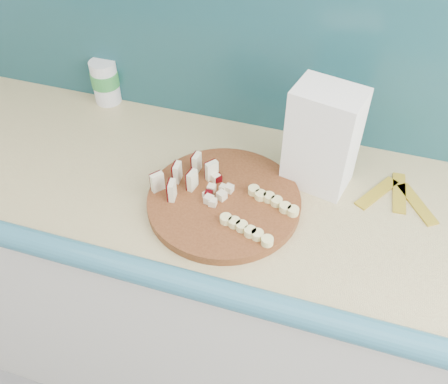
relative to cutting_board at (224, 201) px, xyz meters
name	(u,v)px	position (x,y,z in m)	size (l,w,h in m)	color
kitchen_counter	(234,293)	(0.02, 0.05, -0.47)	(2.20, 0.63, 0.91)	silver
backsplash	(270,46)	(0.02, 0.34, 0.24)	(2.20, 0.02, 0.50)	teal
cutting_board	(224,201)	(0.00, 0.00, 0.00)	(0.37, 0.37, 0.02)	#4F2610
apple_wedges	(184,176)	(-0.11, 0.02, 0.04)	(0.14, 0.15, 0.05)	#EEE9BE
apple_chunks	(216,191)	(-0.02, 0.01, 0.02)	(0.06, 0.06, 0.02)	#F9EAC7
banana_slices	(259,214)	(0.10, -0.03, 0.02)	(0.17, 0.17, 0.02)	#F7EE97
flour_bag	(323,139)	(0.20, 0.16, 0.12)	(0.16, 0.11, 0.27)	white
canister	(105,81)	(-0.47, 0.31, 0.06)	(0.08, 0.08, 0.13)	white
banana_peel	(397,196)	(0.40, 0.15, -0.01)	(0.20, 0.17, 0.01)	gold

